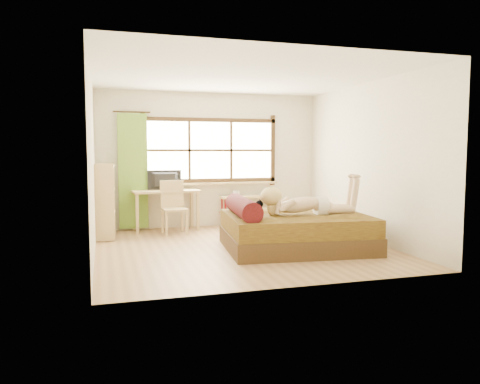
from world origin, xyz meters
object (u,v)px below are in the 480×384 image
object	(u,v)px
bed	(293,230)
chair	(173,204)
pipe_shelf	(251,204)
bookshelf	(105,201)
desk	(166,195)
kitten	(251,207)
woman	(307,194)

from	to	relation	value
bed	chair	xyz separation A→B (m)	(-1.60, 1.91, 0.25)
pipe_shelf	bookshelf	distance (m)	2.98
desk	kitten	bearing A→B (deg)	-68.69
chair	kitten	bearing A→B (deg)	-66.76
desk	woman	bearing A→B (deg)	-54.75
chair	bookshelf	distance (m)	1.24
bed	kitten	bearing A→B (deg)	177.76
bookshelf	woman	bearing A→B (deg)	-27.46
kitten	bookshelf	bearing A→B (deg)	149.11
woman	bookshelf	xyz separation A→B (m)	(-3.02, 1.76, -0.21)
kitten	desk	size ratio (longest dim) A/B	0.25
chair	desk	bearing A→B (deg)	100.66
bed	bookshelf	size ratio (longest dim) A/B	1.80
kitten	chair	distance (m)	2.05
bed	desk	xyz separation A→B (m)	(-1.69, 2.27, 0.39)
chair	pipe_shelf	distance (m)	1.74
bed	desk	bearing A→B (deg)	132.54
desk	chair	bearing A→B (deg)	-79.34
desk	bookshelf	world-z (taller)	bookshelf
bed	kitten	world-z (taller)	bed
woman	pipe_shelf	bearing A→B (deg)	98.99
bed	pipe_shelf	xyz separation A→B (m)	(0.07, 2.39, 0.16)
kitten	bed	bearing A→B (deg)	-2.24
woman	kitten	distance (m)	0.90
kitten	pipe_shelf	world-z (taller)	kitten
bed	kitten	distance (m)	0.77
chair	bed	bearing A→B (deg)	-54.02
pipe_shelf	chair	bearing A→B (deg)	-165.93
kitten	bookshelf	distance (m)	2.69
woman	desk	xyz separation A→B (m)	(-1.90, 2.33, -0.19)
pipe_shelf	woman	bearing A→B (deg)	-88.84
bed	pipe_shelf	world-z (taller)	bed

